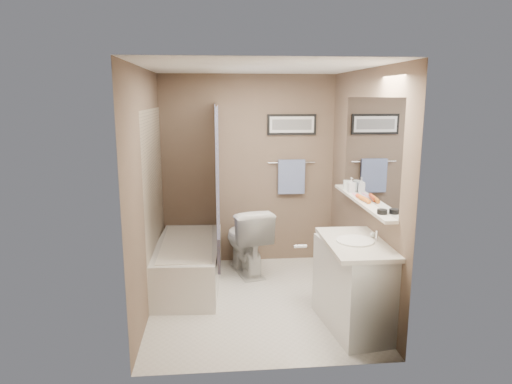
{
  "coord_description": "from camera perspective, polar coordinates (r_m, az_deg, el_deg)",
  "views": [
    {
      "loc": [
        -0.42,
        -4.48,
        2.13
      ],
      "look_at": [
        0.0,
        0.15,
        1.15
      ],
      "focal_mm": 32.0,
      "sensor_mm": 36.0,
      "label": 1
    }
  ],
  "objects": [
    {
      "name": "ceiling",
      "position": [
        4.51,
        0.18,
        15.07
      ],
      "size": [
        2.2,
        2.5,
        0.04
      ],
      "primitive_type": "cube",
      "color": "white",
      "rests_on": "wall_back"
    },
    {
      "name": "pink_comb",
      "position": [
        4.88,
        12.28,
        -0.33
      ],
      "size": [
        0.03,
        0.16,
        0.01
      ],
      "primitive_type": "cube",
      "rotation": [
        0.0,
        0.0,
        -0.02
      ],
      "color": "pink",
      "rests_on": "shelf"
    },
    {
      "name": "vanity",
      "position": [
        4.4,
        12.27,
        -11.51
      ],
      "size": [
        0.62,
        0.96,
        0.8
      ],
      "primitive_type": "cube",
      "rotation": [
        0.0,
        0.0,
        0.13
      ],
      "color": "silver",
      "rests_on": "ground"
    },
    {
      "name": "door",
      "position": [
        3.57,
        10.97,
        -6.8
      ],
      "size": [
        0.8,
        0.02,
        2.0
      ],
      "primitive_type": "cube",
      "color": "silver",
      "rests_on": "wall_front"
    },
    {
      "name": "wall_right",
      "position": [
        4.82,
        13.07,
        0.46
      ],
      "size": [
        0.04,
        2.5,
        2.4
      ],
      "primitive_type": "cube",
      "color": "brown",
      "rests_on": "ground"
    },
    {
      "name": "hair_brush_front",
      "position": [
        4.6,
        13.41,
        -0.91
      ],
      "size": [
        0.06,
        0.22,
        0.04
      ],
      "primitive_type": "cylinder",
      "rotation": [
        1.57,
        0.0,
        0.1
      ],
      "color": "#CD661D",
      "rests_on": "shelf"
    },
    {
      "name": "towel",
      "position": [
        5.85,
        4.45,
        1.91
      ],
      "size": [
        0.34,
        0.05,
        0.44
      ],
      "primitive_type": "cube",
      "color": "#9AAFE0",
      "rests_on": "towel_bar"
    },
    {
      "name": "countertop",
      "position": [
        4.25,
        12.39,
        -6.32
      ],
      "size": [
        0.54,
        0.96,
        0.04
      ],
      "primitive_type": "cube",
      "color": "beige",
      "rests_on": "vanity"
    },
    {
      "name": "glass_jar",
      "position": [
        5.16,
        11.29,
        0.89
      ],
      "size": [
        0.08,
        0.08,
        0.1
      ],
      "primitive_type": "cylinder",
      "color": "silver",
      "rests_on": "shelf"
    },
    {
      "name": "door_handle",
      "position": [
        3.54,
        5.56,
        -6.77
      ],
      "size": [
        0.1,
        0.02,
        0.02
      ],
      "primitive_type": "cylinder",
      "rotation": [
        0.0,
        1.57,
        0.0
      ],
      "color": "silver",
      "rests_on": "door"
    },
    {
      "name": "art_image",
      "position": [
        5.79,
        4.52,
        8.39
      ],
      "size": [
        0.5,
        0.0,
        0.13
      ],
      "primitive_type": "cube",
      "color": "#595959",
      "rests_on": "art_mat"
    },
    {
      "name": "wall_back",
      "position": [
        5.8,
        -0.97,
        2.67
      ],
      "size": [
        2.2,
        0.04,
        2.4
      ],
      "primitive_type": "cube",
      "color": "brown",
      "rests_on": "ground"
    },
    {
      "name": "hair_brush_back",
      "position": [
        4.67,
        13.09,
        -0.69
      ],
      "size": [
        0.07,
        0.22,
        0.04
      ],
      "primitive_type": "cylinder",
      "rotation": [
        1.57,
        0.0,
        0.13
      ],
      "color": "#EC4B21",
      "rests_on": "shelf"
    },
    {
      "name": "soap_bottle",
      "position": [
        5.01,
        11.81,
        0.88
      ],
      "size": [
        0.08,
        0.08,
        0.16
      ],
      "primitive_type": "imported",
      "rotation": [
        0.0,
        0.0,
        0.11
      ],
      "color": "#999999",
      "rests_on": "shelf"
    },
    {
      "name": "candle_bowl_near",
      "position": [
        4.16,
        15.49,
        -2.39
      ],
      "size": [
        0.09,
        0.09,
        0.04
      ],
      "primitive_type": "cylinder",
      "color": "black",
      "rests_on": "shelf"
    },
    {
      "name": "curtain_upper",
      "position": [
        5.04,
        -4.91,
        3.52
      ],
      "size": [
        0.03,
        1.45,
        1.28
      ],
      "primitive_type": "cube",
      "color": "silver",
      "rests_on": "curtain_rod"
    },
    {
      "name": "wall_left",
      "position": [
        4.63,
        -13.27,
        -0.02
      ],
      "size": [
        0.04,
        2.5,
        2.4
      ],
      "primitive_type": "cube",
      "color": "brown",
      "rests_on": "ground"
    },
    {
      "name": "faucet_knob",
      "position": [
        4.39,
        14.41,
        -5.17
      ],
      "size": [
        0.05,
        0.05,
        0.05
      ],
      "primitive_type": "sphere",
      "color": "white",
      "rests_on": "countertop"
    },
    {
      "name": "tub_rim",
      "position": [
        5.24,
        -8.58,
        -6.36
      ],
      "size": [
        0.56,
        1.36,
        0.02
      ],
      "primitive_type": "cube",
      "color": "silver",
      "rests_on": "bathtub"
    },
    {
      "name": "ground",
      "position": [
        4.98,
        0.16,
        -13.42
      ],
      "size": [
        2.5,
        2.5,
        0.0
      ],
      "primitive_type": "plane",
      "color": "silver",
      "rests_on": "ground"
    },
    {
      "name": "art_frame",
      "position": [
        5.81,
        4.49,
        8.4
      ],
      "size": [
        0.62,
        0.02,
        0.26
      ],
      "primitive_type": "cube",
      "color": "black",
      "rests_on": "wall_back"
    },
    {
      "name": "shelf",
      "position": [
        4.69,
        13.05,
        -1.11
      ],
      "size": [
        0.12,
        1.6,
        0.03
      ],
      "primitive_type": "cube",
      "color": "silver",
      "rests_on": "wall_right"
    },
    {
      "name": "curtain_lower",
      "position": [
        5.22,
        -4.75,
        -5.43
      ],
      "size": [
        0.03,
        1.45,
        0.36
      ],
      "primitive_type": "cube",
      "color": "#292A4D",
      "rests_on": "curtain_rod"
    },
    {
      "name": "art_mat",
      "position": [
        5.79,
        4.51,
        8.39
      ],
      "size": [
        0.56,
        0.0,
        0.2
      ],
      "primitive_type": "cube",
      "color": "white",
      "rests_on": "art_frame"
    },
    {
      "name": "mirror",
      "position": [
        4.62,
        14.0,
        5.2
      ],
      "size": [
        0.02,
        1.6,
        1.0
      ],
      "primitive_type": "cube",
      "color": "silver",
      "rests_on": "wall_right"
    },
    {
      "name": "faucet_spout",
      "position": [
        4.29,
        14.87,
        -5.3
      ],
      "size": [
        0.02,
        0.02,
        0.1
      ],
      "primitive_type": "cylinder",
      "color": "silver",
      "rests_on": "countertop"
    },
    {
      "name": "towel_bar",
      "position": [
        5.84,
        4.44,
        3.69
      ],
      "size": [
        0.6,
        0.02,
        0.02
      ],
      "primitive_type": "cylinder",
      "rotation": [
        0.0,
        1.57,
        0.0
      ],
      "color": "silver",
      "rests_on": "wall_back"
    },
    {
      "name": "sink_basin",
      "position": [
        4.24,
        12.28,
        -5.97
      ],
      "size": [
        0.34,
        0.34,
        0.01
      ],
      "primitive_type": "cylinder",
      "color": "white",
      "rests_on": "countertop"
    },
    {
      "name": "curtain_rod",
      "position": [
        4.98,
        -5.04,
        10.93
      ],
      "size": [
        0.02,
        1.55,
        0.02
      ],
      "primitive_type": "cylinder",
      "rotation": [
        1.57,
        0.0,
        0.0
      ],
      "color": "silver",
      "rests_on": "wall_left"
    },
    {
      "name": "toilet",
      "position": [
        5.59,
        -1.21,
        -5.97
      ],
      "size": [
        0.65,
        0.9,
        0.83
      ],
      "primitive_type": "imported",
      "rotation": [
        0.0,
        0.0,
        3.39
      ],
      "color": "silver",
      "rests_on": "ground"
    },
    {
      "name": "tile_surround",
      "position": [
        5.15,
        -12.55,
        -1.06
      ],
      "size": [
        0.02,
        1.55,
        2.0
      ],
      "primitive_type": "cube",
      "color": "tan",
      "rests_on": "wall_left"
    },
    {
      "name": "wall_front",
      "position": [
        3.41,
        2.1,
        -3.94
      ],
      "size": [
        2.2,
        0.04,
        2.4
      ],
      "primitive_type": "cube",
      "color": "brown",
      "rests_on": "ground"
    },
    {
      "name": "bathtub",
      "position": [
        5.33,
        -8.5,
        -8.91
      ],
      "size": [
        0.78,
        1.53,
        0.5
      ],
      "primitive_type": "cube",
      "rotation": [
        0.0,
        0.0,
        -0.05
      ],
      "color": "silver",
      "rests_on": "ground"
    }
  ]
}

